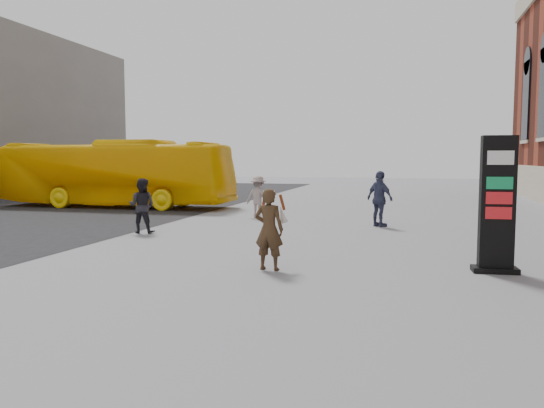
% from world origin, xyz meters
% --- Properties ---
extents(ground, '(100.00, 100.00, 0.00)m').
position_xyz_m(ground, '(0.00, 0.00, 0.00)').
color(ground, '#9E9EA3').
extents(info_pylon, '(0.88, 0.48, 2.66)m').
position_xyz_m(info_pylon, '(4.61, 1.46, 1.33)').
color(info_pylon, black).
rests_on(info_pylon, ground).
extents(woman, '(0.65, 0.60, 1.63)m').
position_xyz_m(woman, '(0.27, 0.60, 0.84)').
color(woman, '#382717').
rests_on(woman, ground).
extents(bus, '(10.82, 2.56, 3.01)m').
position_xyz_m(bus, '(-9.93, 12.02, 1.51)').
color(bus, yellow).
rests_on(bus, road).
extents(pedestrian_a, '(0.85, 0.70, 1.63)m').
position_xyz_m(pedestrian_a, '(-4.71, 4.72, 0.81)').
color(pedestrian_a, '#232127').
rests_on(pedestrian_a, ground).
extents(pedestrian_b, '(1.13, 0.82, 1.57)m').
position_xyz_m(pedestrian_b, '(-2.42, 9.31, 0.79)').
color(pedestrian_b, gray).
rests_on(pedestrian_b, ground).
extents(pedestrian_c, '(1.09, 1.04, 1.81)m').
position_xyz_m(pedestrian_c, '(2.07, 7.94, 0.91)').
color(pedestrian_c, '#3B4160').
rests_on(pedestrian_c, ground).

